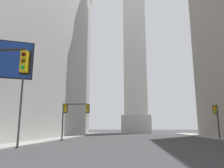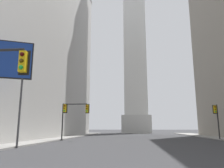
{
  "view_description": "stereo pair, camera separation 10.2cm",
  "coord_description": "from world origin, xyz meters",
  "px_view_note": "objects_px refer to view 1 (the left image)",
  "views": [
    {
      "loc": [
        -1.17,
        -1.89,
        1.76
      ],
      "look_at": [
        -5.22,
        41.71,
        10.54
      ],
      "focal_mm": 35.0,
      "sensor_mm": 36.0,
      "label": 1
    },
    {
      "loc": [
        -1.07,
        -1.88,
        1.76
      ],
      "look_at": [
        -5.22,
        41.71,
        10.54
      ],
      "focal_mm": 35.0,
      "sensor_mm": 36.0,
      "label": 2
    }
  ],
  "objects_px": {
    "traffic_light_mid_left": "(72,112)",
    "traffic_light_mid_right": "(217,116)",
    "billboard_sign": "(5,62)",
    "obelisk": "(134,28)"
  },
  "relations": [
    {
      "from": "billboard_sign",
      "to": "traffic_light_mid_right",
      "type": "bearing_deg",
      "value": 33.35
    },
    {
      "from": "traffic_light_mid_right",
      "to": "traffic_light_mid_left",
      "type": "bearing_deg",
      "value": -170.98
    },
    {
      "from": "obelisk",
      "to": "billboard_sign",
      "type": "relative_size",
      "value": 7.83
    },
    {
      "from": "traffic_light_mid_left",
      "to": "billboard_sign",
      "type": "xyz_separation_m",
      "value": [
        -2.94,
        -12.52,
        3.74
      ]
    },
    {
      "from": "obelisk",
      "to": "traffic_light_mid_right",
      "type": "height_order",
      "value": "obelisk"
    },
    {
      "from": "traffic_light_mid_right",
      "to": "billboard_sign",
      "type": "relative_size",
      "value": 0.53
    },
    {
      "from": "obelisk",
      "to": "traffic_light_mid_left",
      "type": "height_order",
      "value": "obelisk"
    },
    {
      "from": "billboard_sign",
      "to": "traffic_light_mid_left",
      "type": "bearing_deg",
      "value": 76.8
    },
    {
      "from": "traffic_light_mid_left",
      "to": "traffic_light_mid_right",
      "type": "bearing_deg",
      "value": 9.02
    },
    {
      "from": "obelisk",
      "to": "billboard_sign",
      "type": "bearing_deg",
      "value": -103.02
    }
  ]
}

